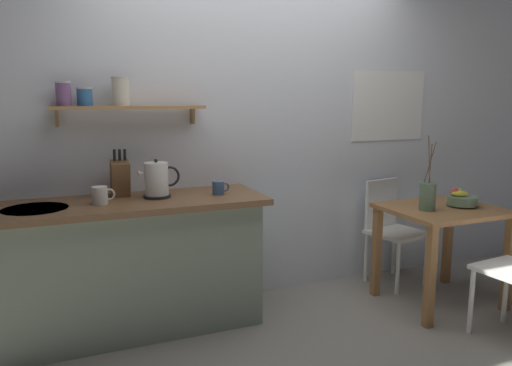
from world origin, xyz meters
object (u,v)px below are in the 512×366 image
object	(u,v)px
dining_table	(442,226)
knife_block	(120,178)
fruit_bowl	(461,199)
twig_vase	(428,196)
dining_chair_far	(391,225)
electric_kettle	(157,180)
coffee_mug_spare	(219,188)
coffee_mug_by_sink	(100,195)

from	to	relation	value
dining_table	knife_block	size ratio (longest dim) A/B	2.54
fruit_bowl	twig_vase	distance (m)	0.33
dining_chair_far	twig_vase	world-z (taller)	twig_vase
electric_kettle	coffee_mug_spare	distance (m)	0.41
dining_table	fruit_bowl	xyz separation A→B (m)	(0.15, -0.02, 0.19)
dining_chair_far	twig_vase	bearing A→B (deg)	-101.75
fruit_bowl	electric_kettle	size ratio (longest dim) A/B	0.82
twig_vase	coffee_mug_spare	bearing A→B (deg)	164.32
electric_kettle	coffee_mug_by_sink	world-z (taller)	electric_kettle
fruit_bowl	coffee_mug_spare	size ratio (longest dim) A/B	1.86
dining_chair_far	knife_block	xyz separation A→B (m)	(-2.16, 0.04, 0.53)
dining_chair_far	fruit_bowl	distance (m)	0.65
coffee_mug_by_sink	coffee_mug_spare	distance (m)	0.77
electric_kettle	twig_vase	bearing A→B (deg)	-14.03
knife_block	electric_kettle	bearing A→B (deg)	-30.50
dining_table	coffee_mug_spare	bearing A→B (deg)	166.86
knife_block	fruit_bowl	bearing A→B (deg)	-13.69
twig_vase	knife_block	bearing A→B (deg)	164.04
electric_kettle	knife_block	xyz separation A→B (m)	(-0.22, 0.13, 0.01)
twig_vase	knife_block	xyz separation A→B (m)	(-2.05, 0.59, 0.17)
electric_kettle	fruit_bowl	bearing A→B (deg)	-11.79
twig_vase	coffee_mug_by_sink	distance (m)	2.23
knife_block	dining_table	bearing A→B (deg)	-14.11
fruit_bowl	coffee_mug_by_sink	bearing A→B (deg)	171.41
fruit_bowl	coffee_mug_spare	world-z (taller)	coffee_mug_spare
fruit_bowl	knife_block	size ratio (longest dim) A/B	0.70
dining_table	knife_block	bearing A→B (deg)	165.89
knife_block	dining_chair_far	bearing A→B (deg)	-1.16
fruit_bowl	dining_table	bearing A→B (deg)	172.78
coffee_mug_spare	fruit_bowl	bearing A→B (deg)	-12.64
dining_table	coffee_mug_by_sink	xyz separation A→B (m)	(-2.37, 0.36, 0.34)
fruit_bowl	dining_chair_far	bearing A→B (deg)	111.56
dining_table	knife_block	world-z (taller)	knife_block
dining_chair_far	twig_vase	size ratio (longest dim) A/B	1.58
coffee_mug_spare	dining_chair_far	bearing A→B (deg)	5.23
dining_chair_far	coffee_mug_spare	xyz separation A→B (m)	(-1.54, -0.14, 0.45)
electric_kettle	coffee_mug_by_sink	xyz separation A→B (m)	(-0.36, -0.07, -0.06)
coffee_mug_by_sink	electric_kettle	bearing A→B (deg)	10.78
twig_vase	coffee_mug_by_sink	bearing A→B (deg)	169.97
twig_vase	knife_block	world-z (taller)	twig_vase
dining_chair_far	fruit_bowl	bearing A→B (deg)	-68.44
coffee_mug_by_sink	dining_table	bearing A→B (deg)	-8.67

